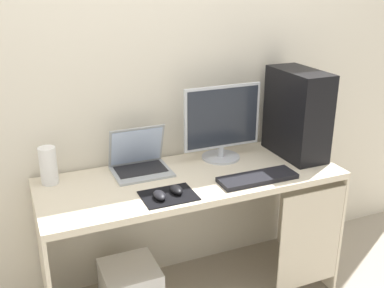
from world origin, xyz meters
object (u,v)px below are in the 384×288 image
(keyboard, at_px, (258,178))
(mouse_left, at_px, (176,190))
(laptop, at_px, (140,162))
(speaker, at_px, (48,166))
(pc_tower, at_px, (297,114))
(mouse_right, at_px, (160,195))
(monitor, at_px, (222,124))

(keyboard, relative_size, mouse_left, 4.38)
(keyboard, height_order, mouse_left, mouse_left)
(laptop, relative_size, speaker, 1.56)
(pc_tower, bearing_deg, speaker, 173.44)
(mouse_right, bearing_deg, laptop, 88.08)
(laptop, bearing_deg, pc_tower, -8.08)
(pc_tower, distance_m, keyboard, 0.50)
(monitor, distance_m, keyboard, 0.39)
(monitor, distance_m, mouse_left, 0.54)
(pc_tower, relative_size, speaker, 2.58)
(pc_tower, height_order, laptop, pc_tower)
(laptop, bearing_deg, speaker, 176.42)
(mouse_left, xyz_separation_m, mouse_right, (-0.09, -0.02, 0.00))
(monitor, distance_m, speaker, 0.96)
(keyboard, bearing_deg, laptop, 146.15)
(mouse_left, bearing_deg, monitor, 38.14)
(speaker, bearing_deg, monitor, -2.90)
(monitor, relative_size, keyboard, 1.10)
(monitor, relative_size, mouse_right, 4.81)
(monitor, xyz_separation_m, mouse_left, (-0.40, -0.31, -0.19))
(speaker, relative_size, mouse_right, 2.03)
(mouse_left, bearing_deg, pc_tower, 13.93)
(laptop, xyz_separation_m, mouse_left, (0.08, -0.33, -0.03))
(pc_tower, bearing_deg, mouse_left, -166.07)
(monitor, xyz_separation_m, keyboard, (0.04, -0.33, -0.20))
(speaker, distance_m, mouse_right, 0.60)
(mouse_right, bearing_deg, keyboard, 0.53)
(pc_tower, bearing_deg, mouse_right, -165.98)
(laptop, xyz_separation_m, keyboard, (0.53, -0.35, -0.04))
(speaker, distance_m, keyboard, 1.07)
(pc_tower, relative_size, laptop, 1.66)
(keyboard, bearing_deg, monitor, 97.39)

